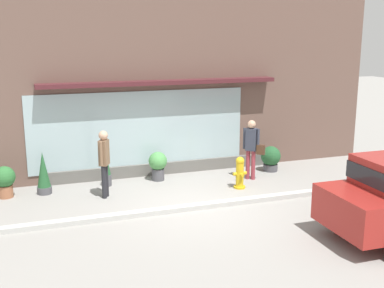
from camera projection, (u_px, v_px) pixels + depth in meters
name	position (u px, v px, depth m)	size (l,w,h in m)	color
ground_plane	(195.00, 206.00, 11.82)	(60.00, 60.00, 0.00)	gray
curb_strip	(197.00, 206.00, 11.62)	(14.00, 0.24, 0.12)	#B2B2AD
storefront	(158.00, 88.00, 14.18)	(14.00, 0.81, 5.30)	brown
fire_hydrant	(240.00, 173.00, 13.12)	(0.39, 0.36, 0.89)	gold
pedestrian_with_handbag	(252.00, 145.00, 13.81)	(0.53, 0.50, 1.75)	#8E333D
pedestrian_passerby	(104.00, 158.00, 12.24)	(0.32, 0.44, 1.77)	#232328
potted_plant_by_entrance	(158.00, 164.00, 13.83)	(0.54, 0.54, 0.84)	#4C4C51
potted_plant_window_left	(5.00, 180.00, 12.35)	(0.55, 0.55, 0.83)	#9E6042
potted_plant_window_right	(106.00, 170.00, 13.33)	(0.26, 0.26, 0.94)	#4C4C51
potted_plant_doorstep	(43.00, 174.00, 12.63)	(0.38, 0.38, 1.14)	#4C4C51
potted_plant_trailing_edge	(271.00, 158.00, 14.80)	(0.61, 0.61, 0.78)	#4C4C51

